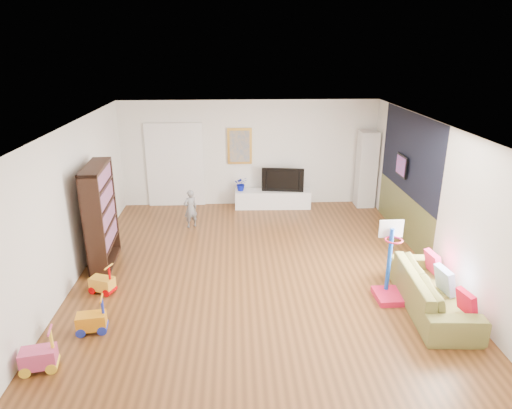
{
  "coord_description": "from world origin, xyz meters",
  "views": [
    {
      "loc": [
        -0.4,
        -7.66,
        4.01
      ],
      "look_at": [
        0.0,
        0.4,
        1.15
      ],
      "focal_mm": 32.0,
      "sensor_mm": 36.0,
      "label": 1
    }
  ],
  "objects_px": {
    "bookshelf": "(101,216)",
    "sofa": "(433,291)",
    "basketball_hoop": "(392,263)",
    "media_console": "(273,199)"
  },
  "relations": [
    {
      "from": "bookshelf",
      "to": "sofa",
      "type": "xyz_separation_m",
      "value": [
        5.61,
        -1.87,
        -0.66
      ]
    },
    {
      "from": "basketball_hoop",
      "to": "media_console",
      "type": "bearing_deg",
      "value": 107.86
    },
    {
      "from": "media_console",
      "to": "basketball_hoop",
      "type": "bearing_deg",
      "value": -69.73
    },
    {
      "from": "media_console",
      "to": "basketball_hoop",
      "type": "xyz_separation_m",
      "value": [
        1.55,
        -4.59,
        0.44
      ]
    },
    {
      "from": "bookshelf",
      "to": "basketball_hoop",
      "type": "xyz_separation_m",
      "value": [
        5.03,
        -1.56,
        -0.3
      ]
    },
    {
      "from": "basketball_hoop",
      "to": "sofa",
      "type": "bearing_deg",
      "value": -28.47
    },
    {
      "from": "sofa",
      "to": "basketball_hoop",
      "type": "bearing_deg",
      "value": 66.02
    },
    {
      "from": "sofa",
      "to": "basketball_hoop",
      "type": "relative_size",
      "value": 1.6
    },
    {
      "from": "sofa",
      "to": "media_console",
      "type": "bearing_deg",
      "value": 27.24
    },
    {
      "from": "media_console",
      "to": "sofa",
      "type": "xyz_separation_m",
      "value": [
        2.13,
        -4.9,
        0.09
      ]
    }
  ]
}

